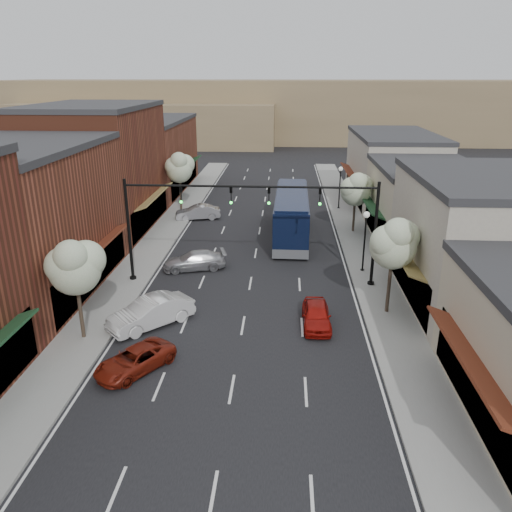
% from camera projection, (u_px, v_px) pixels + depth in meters
% --- Properties ---
extents(ground, '(160.00, 160.00, 0.00)m').
position_uv_depth(ground, '(240.00, 344.00, 26.03)').
color(ground, black).
rests_on(ground, ground).
extents(sidewalk_left, '(2.80, 73.00, 0.15)m').
position_uv_depth(sidewalk_left, '(163.00, 233.00, 43.81)').
color(sidewalk_left, gray).
rests_on(sidewalk_left, ground).
extents(sidewalk_right, '(2.80, 73.00, 0.15)m').
position_uv_depth(sidewalk_right, '(356.00, 237.00, 42.88)').
color(sidewalk_right, gray).
rests_on(sidewalk_right, ground).
extents(curb_left, '(0.25, 73.00, 0.17)m').
position_uv_depth(curb_left, '(179.00, 234.00, 43.73)').
color(curb_left, gray).
rests_on(curb_left, ground).
extents(curb_right, '(0.25, 73.00, 0.17)m').
position_uv_depth(curb_right, '(340.00, 236.00, 42.96)').
color(curb_right, gray).
rests_on(curb_right, ground).
extents(bldg_left_midnear, '(10.14, 14.10, 9.40)m').
position_uv_depth(bldg_left_midnear, '(19.00, 222.00, 30.84)').
color(bldg_left_midnear, brown).
rests_on(bldg_left_midnear, ground).
extents(bldg_left_midfar, '(10.14, 14.10, 10.90)m').
position_uv_depth(bldg_left_midfar, '(98.00, 169.00, 43.71)').
color(bldg_left_midfar, brown).
rests_on(bldg_left_midfar, ground).
extents(bldg_left_far, '(10.14, 18.10, 8.40)m').
position_uv_depth(bldg_left_far, '(147.00, 155.00, 59.13)').
color(bldg_left_far, brown).
rests_on(bldg_left_far, ground).
extents(bldg_right_midnear, '(9.14, 12.10, 7.90)m').
position_uv_depth(bldg_right_midnear, '(478.00, 241.00, 29.55)').
color(bldg_right_midnear, '#B1A998').
rests_on(bldg_right_midnear, ground).
extents(bldg_right_midfar, '(9.14, 12.10, 6.40)m').
position_uv_depth(bldg_right_midfar, '(424.00, 204.00, 41.06)').
color(bldg_right_midfar, '#B5A990').
rests_on(bldg_right_midfar, ground).
extents(bldg_right_far, '(9.14, 16.10, 7.40)m').
position_uv_depth(bldg_right_far, '(392.00, 168.00, 54.02)').
color(bldg_right_far, '#B1A998').
rests_on(bldg_right_far, ground).
extents(hill_far, '(120.00, 30.00, 12.00)m').
position_uv_depth(hill_far, '(276.00, 109.00, 108.35)').
color(hill_far, '#7A6647').
rests_on(hill_far, ground).
extents(hill_near, '(50.00, 20.00, 8.00)m').
position_uv_depth(hill_near, '(149.00, 123.00, 99.16)').
color(hill_near, '#7A6647').
rests_on(hill_near, ground).
extents(signal_mast_right, '(8.22, 0.46, 7.00)m').
position_uv_depth(signal_mast_right, '(338.00, 218.00, 31.63)').
color(signal_mast_right, black).
rests_on(signal_mast_right, ground).
extents(signal_mast_left, '(8.22, 0.46, 7.00)m').
position_uv_depth(signal_mast_left, '(164.00, 216.00, 32.25)').
color(signal_mast_left, black).
rests_on(signal_mast_left, ground).
extents(tree_right_near, '(2.85, 2.65, 5.95)m').
position_uv_depth(tree_right_near, '(394.00, 242.00, 27.73)').
color(tree_right_near, '#47382B').
rests_on(tree_right_near, ground).
extents(tree_right_far, '(2.85, 2.65, 5.43)m').
position_uv_depth(tree_right_far, '(356.00, 188.00, 42.89)').
color(tree_right_far, '#47382B').
rests_on(tree_right_far, ground).
extents(tree_left_near, '(2.85, 2.65, 5.69)m').
position_uv_depth(tree_left_near, '(75.00, 265.00, 24.98)').
color(tree_left_near, '#47382B').
rests_on(tree_left_near, ground).
extents(tree_left_far, '(2.85, 2.65, 6.13)m').
position_uv_depth(tree_left_far, '(179.00, 167.00, 49.22)').
color(tree_left_far, '#47382B').
rests_on(tree_left_far, ground).
extents(lamp_post_near, '(0.44, 0.44, 4.44)m').
position_uv_depth(lamp_post_near, '(365.00, 232.00, 34.41)').
color(lamp_post_near, black).
rests_on(lamp_post_near, ground).
extents(lamp_post_far, '(0.44, 0.44, 4.44)m').
position_uv_depth(lamp_post_far, '(340.00, 181.00, 50.82)').
color(lamp_post_far, black).
rests_on(lamp_post_far, ground).
extents(coach_bus, '(2.95, 12.57, 3.83)m').
position_uv_depth(coach_bus, '(291.00, 214.00, 42.57)').
color(coach_bus, black).
rests_on(coach_bus, ground).
extents(red_hatchback, '(1.57, 3.83, 1.30)m').
position_uv_depth(red_hatchback, '(316.00, 315.00, 27.69)').
color(red_hatchback, '#9C110B').
rests_on(red_hatchback, ground).
extents(parked_car_a, '(3.82, 4.34, 1.11)m').
position_uv_depth(parked_car_a, '(135.00, 360.00, 23.49)').
color(parked_car_a, maroon).
rests_on(parked_car_a, ground).
extents(parked_car_b, '(4.66, 4.63, 1.60)m').
position_uv_depth(parked_car_b, '(151.00, 312.00, 27.64)').
color(parked_car_b, silver).
rests_on(parked_car_b, ground).
extents(parked_car_c, '(4.83, 2.95, 1.31)m').
position_uv_depth(parked_car_c, '(194.00, 261.00, 35.75)').
color(parked_car_c, '#A7A7AC').
rests_on(parked_car_c, ground).
extents(parked_car_e, '(4.48, 2.47, 1.40)m').
position_uv_depth(parked_car_e, '(198.00, 212.00, 48.06)').
color(parked_car_e, '#ABABB0').
rests_on(parked_car_e, ground).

